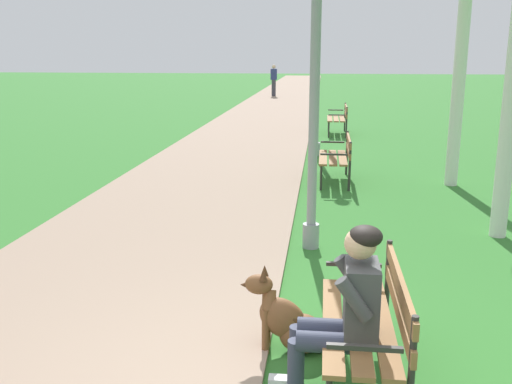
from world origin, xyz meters
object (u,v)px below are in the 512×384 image
(lamp_post_mid, at_px, (318,64))
(pedestrian_distant, at_px, (274,81))
(park_bench_mid, at_px, (338,154))
(lamp_post_near, at_px, (314,79))
(park_bench_far, at_px, (339,117))
(person_seated_on_near_bench, at_px, (344,307))
(park_bench_near, at_px, (372,316))
(dog_brown, at_px, (288,321))

(lamp_post_mid, distance_m, pedestrian_distant, 17.71)
(park_bench_mid, height_order, lamp_post_near, lamp_post_near)
(park_bench_far, xyz_separation_m, lamp_post_near, (-0.56, -10.03, 1.52))
(lamp_post_near, xyz_separation_m, pedestrian_distant, (-2.54, 23.93, -1.19))
(person_seated_on_near_bench, distance_m, lamp_post_near, 3.44)
(person_seated_on_near_bench, xyz_separation_m, lamp_post_mid, (-0.33, 9.59, 1.39))
(park_bench_near, height_order, lamp_post_mid, lamp_post_mid)
(person_seated_on_near_bench, bearing_deg, park_bench_mid, 89.08)
(lamp_post_near, bearing_deg, park_bench_far, 86.80)
(park_bench_near, height_order, pedestrian_distant, pedestrian_distant)
(person_seated_on_near_bench, relative_size, lamp_post_mid, 0.31)
(park_bench_far, bearing_deg, park_bench_mid, -91.49)
(park_bench_far, relative_size, pedestrian_distant, 0.91)
(park_bench_near, xyz_separation_m, person_seated_on_near_bench, (-0.21, -0.25, 0.17))
(dog_brown, bearing_deg, park_bench_mid, 85.33)
(dog_brown, bearing_deg, lamp_post_near, 87.41)
(person_seated_on_near_bench, height_order, lamp_post_mid, lamp_post_mid)
(park_bench_near, bearing_deg, park_bench_far, 89.70)
(lamp_post_mid, relative_size, pedestrian_distant, 2.42)
(park_bench_near, xyz_separation_m, park_bench_far, (0.07, 12.94, 0.00))
(dog_brown, relative_size, lamp_post_near, 0.21)
(park_bench_near, height_order, park_bench_mid, same)
(lamp_post_near, bearing_deg, person_seated_on_near_bench, -84.81)
(person_seated_on_near_bench, height_order, lamp_post_near, lamp_post_near)
(park_bench_far, distance_m, lamp_post_near, 10.16)
(park_bench_mid, relative_size, park_bench_far, 1.00)
(dog_brown, height_order, pedestrian_distant, pedestrian_distant)
(person_seated_on_near_bench, distance_m, dog_brown, 0.84)
(park_bench_far, xyz_separation_m, pedestrian_distant, (-3.10, 13.90, 0.33))
(person_seated_on_near_bench, height_order, dog_brown, person_seated_on_near_bench)
(park_bench_far, height_order, person_seated_on_near_bench, person_seated_on_near_bench)
(dog_brown, distance_m, pedestrian_distant, 26.60)
(park_bench_far, bearing_deg, person_seated_on_near_bench, -91.19)
(park_bench_mid, relative_size, lamp_post_mid, 0.38)
(park_bench_far, relative_size, lamp_post_mid, 0.38)
(park_bench_near, height_order, park_bench_far, same)
(park_bench_far, relative_size, lamp_post_near, 0.38)
(park_bench_mid, distance_m, lamp_post_near, 4.04)
(park_bench_mid, xyz_separation_m, lamp_post_near, (-0.40, -3.72, 1.52))
(pedestrian_distant, bearing_deg, park_bench_near, -83.55)
(park_bench_mid, bearing_deg, pedestrian_distant, 98.27)
(pedestrian_distant, bearing_deg, lamp_post_mid, -81.88)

